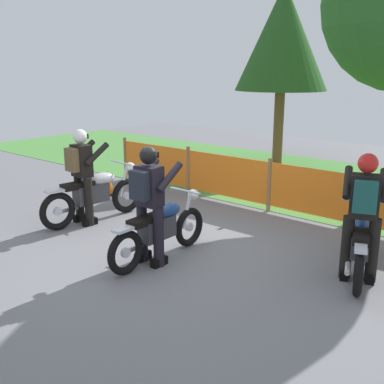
{
  "coord_description": "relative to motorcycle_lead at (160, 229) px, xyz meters",
  "views": [
    {
      "loc": [
        4.52,
        -4.82,
        2.72
      ],
      "look_at": [
        0.12,
        0.33,
        0.9
      ],
      "focal_mm": 43.73,
      "sensor_mm": 36.0,
      "label": 1
    }
  ],
  "objects": [
    {
      "name": "ground",
      "position": [
        -0.03,
        0.27,
        -0.46
      ],
      "size": [
        24.0,
        24.0,
        0.02
      ],
      "primitive_type": "cube",
      "color": "slate"
    },
    {
      "name": "grass_verge",
      "position": [
        -0.03,
        5.8,
        -0.45
      ],
      "size": [
        24.0,
        5.55,
        0.01
      ],
      "primitive_type": "cube",
      "color": "#4C8C3D",
      "rests_on": "ground"
    },
    {
      "name": "barrier_fence",
      "position": [
        -0.03,
        3.03,
        0.09
      ],
      "size": [
        8.32,
        0.08,
        1.05
      ],
      "color": "olive",
      "rests_on": "ground"
    },
    {
      "name": "tree_leftmost",
      "position": [
        -2.29,
        7.17,
        3.01
      ],
      "size": [
        2.53,
        2.53,
        4.89
      ],
      "color": "brown",
      "rests_on": "ground"
    },
    {
      "name": "motorcycle_lead",
      "position": [
        0.0,
        0.0,
        0.0
      ],
      "size": [
        0.58,
        1.96,
        0.93
      ],
      "rotation": [
        0.0,
        0.0,
        1.6
      ],
      "color": "black",
      "rests_on": "ground"
    },
    {
      "name": "motorcycle_trailing",
      "position": [
        -2.14,
        0.49,
        0.04
      ],
      "size": [
        0.62,
        2.12,
        1.0
      ],
      "rotation": [
        0.0,
        0.0,
        1.47
      ],
      "color": "black",
      "rests_on": "ground"
    },
    {
      "name": "motorcycle_third",
      "position": [
        2.39,
        1.37,
        -0.02
      ],
      "size": [
        0.85,
        1.79,
        0.89
      ],
      "rotation": [
        0.0,
        0.0,
        1.94
      ],
      "color": "black",
      "rests_on": "ground"
    },
    {
      "name": "rider_lead",
      "position": [
        0.01,
        -0.21,
        0.5
      ],
      "size": [
        0.55,
        0.68,
        1.69
      ],
      "rotation": [
        0.0,
        0.0,
        1.6
      ],
      "color": "black",
      "rests_on": "ground"
    },
    {
      "name": "rider_trailing",
      "position": [
        -2.16,
        0.26,
        0.5
      ],
      "size": [
        0.58,
        0.71,
        1.69
      ],
      "rotation": [
        0.0,
        0.0,
        1.47
      ],
      "color": "black",
      "rests_on": "ground"
    },
    {
      "name": "rider_third",
      "position": [
        2.47,
        1.18,
        0.5
      ],
      "size": [
        0.68,
        0.77,
        1.69
      ],
      "rotation": [
        0.0,
        0.0,
        1.94
      ],
      "color": "black",
      "rests_on": "ground"
    },
    {
      "name": "traffic_cone",
      "position": [
        -3.37,
        1.82,
        -0.19
      ],
      "size": [
        0.32,
        0.32,
        0.53
      ],
      "color": "black",
      "rests_on": "ground"
    }
  ]
}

